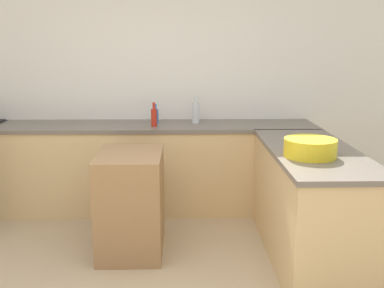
# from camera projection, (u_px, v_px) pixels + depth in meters

# --- Properties ---
(wall_back) EXTENTS (8.00, 0.06, 2.70)m
(wall_back) POSITION_uv_depth(u_px,v_px,m) (159.00, 82.00, 4.98)
(wall_back) COLOR white
(wall_back) RESTS_ON ground_plane
(counter_back) EXTENTS (3.33, 0.66, 0.93)m
(counter_back) POSITION_uv_depth(u_px,v_px,m) (158.00, 167.00, 4.83)
(counter_back) COLOR #D6B27A
(counter_back) RESTS_ON ground_plane
(counter_peninsula) EXTENTS (0.69, 1.73, 0.93)m
(counter_peninsula) POSITION_uv_depth(u_px,v_px,m) (310.00, 204.00, 3.72)
(counter_peninsula) COLOR #D6B27A
(counter_peninsula) RESTS_ON ground_plane
(island_table) EXTENTS (0.53, 0.73, 0.87)m
(island_table) POSITION_uv_depth(u_px,v_px,m) (131.00, 202.00, 3.84)
(island_table) COLOR #997047
(island_table) RESTS_ON ground_plane
(mixing_bowl) EXTENTS (0.39, 0.39, 0.14)m
(mixing_bowl) POSITION_uv_depth(u_px,v_px,m) (310.00, 148.00, 3.36)
(mixing_bowl) COLOR yellow
(mixing_bowl) RESTS_ON counter_peninsula
(vinegar_bottle_clear) EXTENTS (0.08, 0.08, 0.29)m
(vinegar_bottle_clear) POSITION_uv_depth(u_px,v_px,m) (196.00, 112.00, 4.78)
(vinegar_bottle_clear) COLOR silver
(vinegar_bottle_clear) RESTS_ON counter_back
(hot_sauce_bottle) EXTENTS (0.06, 0.06, 0.25)m
(hot_sauce_bottle) POSITION_uv_depth(u_px,v_px,m) (154.00, 117.00, 4.59)
(hot_sauce_bottle) COLOR red
(hot_sauce_bottle) RESTS_ON counter_back
(water_bottle_blue) EXTENTS (0.06, 0.06, 0.20)m
(water_bottle_blue) POSITION_uv_depth(u_px,v_px,m) (156.00, 115.00, 4.80)
(water_bottle_blue) COLOR #386BB7
(water_bottle_blue) RESTS_ON counter_back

